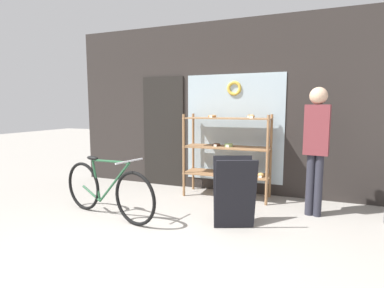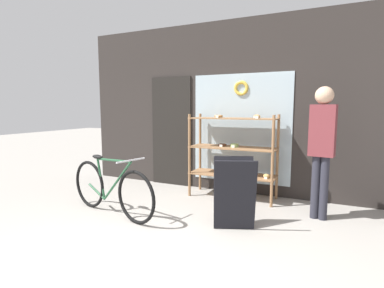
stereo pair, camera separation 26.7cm
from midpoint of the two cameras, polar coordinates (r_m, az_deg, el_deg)
name	(u,v)px [view 2 (the right image)]	position (r m, az deg, el deg)	size (l,w,h in m)	color
ground_plane	(130,270)	(3.08, -9.11, -22.63)	(30.00, 30.00, 0.00)	gray
storefront_facade	(229,109)	(5.44, 8.48, 6.55)	(5.94, 0.13, 3.03)	#2D2826
display_case	(233,149)	(5.06, 9.39, -0.87)	(1.44, 0.50, 1.41)	#8E6642
bicycle	(110,188)	(4.39, -13.59, -8.24)	(1.75, 0.57, 0.85)	black
sandwich_board	(234,194)	(3.81, 10.09, -9.34)	(0.61, 0.55, 0.90)	black
pedestrian	(322,141)	(4.40, 25.15, 0.50)	(0.34, 0.24, 1.79)	#282833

